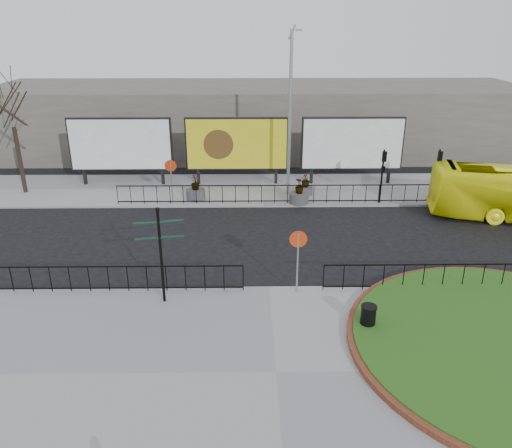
{
  "coord_description": "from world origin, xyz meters",
  "views": [
    {
      "loc": [
        -0.74,
        -16.7,
        9.55
      ],
      "look_at": [
        -0.49,
        1.81,
        1.96
      ],
      "focal_mm": 35.0,
      "sensor_mm": 36.0,
      "label": 1
    }
  ],
  "objects_px": {
    "billboard_mid": "(237,144)",
    "planter_a": "(196,191)",
    "planter_c": "(305,186)",
    "lamp_post": "(290,113)",
    "fingerpost_sign": "(160,246)",
    "litter_bin": "(368,317)",
    "planter_b": "(299,195)"
  },
  "relations": [
    {
      "from": "fingerpost_sign",
      "to": "planter_b",
      "type": "height_order",
      "value": "fingerpost_sign"
    },
    {
      "from": "fingerpost_sign",
      "to": "planter_b",
      "type": "xyz_separation_m",
      "value": [
        5.85,
        10.4,
        -1.73
      ]
    },
    {
      "from": "planter_c",
      "to": "fingerpost_sign",
      "type": "bearing_deg",
      "value": -118.11
    },
    {
      "from": "billboard_mid",
      "to": "planter_c",
      "type": "distance_m",
      "value": 4.94
    },
    {
      "from": "lamp_post",
      "to": "planter_b",
      "type": "relative_size",
      "value": 6.46
    },
    {
      "from": "lamp_post",
      "to": "billboard_mid",
      "type": "bearing_deg",
      "value": 146.75
    },
    {
      "from": "fingerpost_sign",
      "to": "billboard_mid",
      "type": "bearing_deg",
      "value": 73.39
    },
    {
      "from": "planter_a",
      "to": "planter_c",
      "type": "xyz_separation_m",
      "value": [
        6.3,
        0.77,
        0.02
      ]
    },
    {
      "from": "lamp_post",
      "to": "planter_a",
      "type": "relative_size",
      "value": 6.52
    },
    {
      "from": "fingerpost_sign",
      "to": "planter_a",
      "type": "xyz_separation_m",
      "value": [
        0.06,
        11.12,
        -1.74
      ]
    },
    {
      "from": "billboard_mid",
      "to": "planter_a",
      "type": "distance_m",
      "value": 4.18
    },
    {
      "from": "billboard_mid",
      "to": "lamp_post",
      "type": "xyz_separation_m",
      "value": [
        3.01,
        -1.97,
        2.23
      ]
    },
    {
      "from": "planter_b",
      "to": "planter_a",
      "type": "bearing_deg",
      "value": 172.88
    },
    {
      "from": "litter_bin",
      "to": "planter_a",
      "type": "relative_size",
      "value": 0.61
    },
    {
      "from": "billboard_mid",
      "to": "planter_a",
      "type": "bearing_deg",
      "value": -128.8
    },
    {
      "from": "litter_bin",
      "to": "billboard_mid",
      "type": "bearing_deg",
      "value": 106.23
    },
    {
      "from": "lamp_post",
      "to": "planter_a",
      "type": "xyz_separation_m",
      "value": [
        -5.3,
        -0.88,
        -4.26
      ]
    },
    {
      "from": "lamp_post",
      "to": "litter_bin",
      "type": "distance_m",
      "value": 14.59
    },
    {
      "from": "litter_bin",
      "to": "planter_b",
      "type": "relative_size",
      "value": 0.61
    },
    {
      "from": "lamp_post",
      "to": "planter_c",
      "type": "relative_size",
      "value": 7.09
    },
    {
      "from": "billboard_mid",
      "to": "fingerpost_sign",
      "type": "bearing_deg",
      "value": -99.53
    },
    {
      "from": "billboard_mid",
      "to": "litter_bin",
      "type": "distance_m",
      "value": 16.62
    },
    {
      "from": "planter_a",
      "to": "planter_c",
      "type": "relative_size",
      "value": 1.09
    },
    {
      "from": "planter_a",
      "to": "planter_c",
      "type": "height_order",
      "value": "planter_a"
    },
    {
      "from": "planter_a",
      "to": "lamp_post",
      "type": "bearing_deg",
      "value": 9.4
    },
    {
      "from": "billboard_mid",
      "to": "litter_bin",
      "type": "xyz_separation_m",
      "value": [
        4.61,
        -15.84,
        -2.04
      ]
    },
    {
      "from": "billboard_mid",
      "to": "planter_c",
      "type": "relative_size",
      "value": 4.76
    },
    {
      "from": "billboard_mid",
      "to": "fingerpost_sign",
      "type": "relative_size",
      "value": 1.71
    },
    {
      "from": "lamp_post",
      "to": "planter_c",
      "type": "distance_m",
      "value": 4.36
    },
    {
      "from": "planter_b",
      "to": "litter_bin",
      "type": "bearing_deg",
      "value": -84.83
    },
    {
      "from": "lamp_post",
      "to": "planter_a",
      "type": "height_order",
      "value": "lamp_post"
    },
    {
      "from": "planter_c",
      "to": "lamp_post",
      "type": "bearing_deg",
      "value": 173.95
    }
  ]
}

